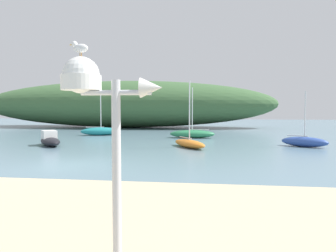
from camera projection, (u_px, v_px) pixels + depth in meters
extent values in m
plane|color=slate|center=(69.00, 165.00, 13.89)|extent=(120.00, 120.00, 0.00)
ellipsoid|color=#3D6038|center=(123.00, 104.00, 41.72)|extent=(40.46, 10.19, 6.20)
cylinder|color=silver|center=(117.00, 182.00, 4.12)|extent=(0.12, 0.12, 2.72)
cylinder|color=silver|center=(116.00, 93.00, 4.05)|extent=(0.95, 0.07, 0.07)
cylinder|color=white|center=(81.00, 83.00, 4.11)|extent=(0.53, 0.53, 0.20)
sphere|color=white|center=(81.00, 75.00, 4.10)|extent=(0.49, 0.49, 0.49)
cone|color=silver|center=(151.00, 88.00, 3.99)|extent=(0.29, 0.26, 0.26)
cylinder|color=orange|center=(80.00, 54.00, 4.07)|extent=(0.01, 0.01, 0.05)
cylinder|color=orange|center=(82.00, 55.00, 4.11)|extent=(0.01, 0.01, 0.05)
ellipsoid|color=white|center=(81.00, 48.00, 4.08)|extent=(0.22, 0.12, 0.12)
ellipsoid|color=#9EA0A8|center=(81.00, 47.00, 4.08)|extent=(0.21, 0.10, 0.04)
sphere|color=white|center=(75.00, 44.00, 4.10)|extent=(0.08, 0.08, 0.08)
cone|color=gold|center=(71.00, 45.00, 4.11)|extent=(0.05, 0.03, 0.02)
ellipsoid|color=teal|center=(101.00, 131.00, 29.22)|extent=(3.90, 2.28, 0.75)
cylinder|color=silver|center=(101.00, 112.00, 29.12)|extent=(0.08, 0.08, 3.26)
cylinder|color=silver|center=(95.00, 127.00, 29.09)|extent=(1.61, 0.60, 0.06)
ellipsoid|color=#287A4C|center=(192.00, 134.00, 26.59)|extent=(3.87, 1.35, 0.69)
cylinder|color=silver|center=(192.00, 110.00, 26.47)|extent=(0.08, 0.08, 3.85)
cylinder|color=silver|center=(199.00, 130.00, 26.50)|extent=(1.73, 0.09, 0.06)
ellipsoid|color=#2D4C9E|center=(304.00, 142.00, 20.46)|extent=(3.04, 2.32, 0.66)
cylinder|color=silver|center=(305.00, 116.00, 20.36)|extent=(0.08, 0.08, 3.20)
cylinder|color=silver|center=(297.00, 136.00, 20.71)|extent=(1.18, 0.71, 0.06)
ellipsoid|color=black|center=(50.00, 141.00, 21.05)|extent=(2.91, 3.25, 0.59)
cube|color=silver|center=(49.00, 135.00, 21.31)|extent=(1.40, 1.45, 0.64)
ellipsoid|color=orange|center=(189.00, 144.00, 20.09)|extent=(2.73, 3.43, 0.51)
cylinder|color=silver|center=(189.00, 112.00, 19.97)|extent=(0.08, 0.08, 3.95)
cylinder|color=silver|center=(185.00, 138.00, 20.53)|extent=(0.91, 1.33, 0.06)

